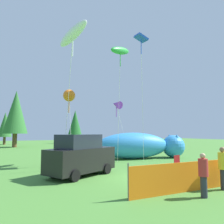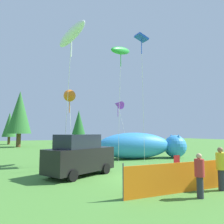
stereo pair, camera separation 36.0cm
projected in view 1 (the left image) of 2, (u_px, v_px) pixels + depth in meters
The scene contains 15 objects.
ground_plane at pixel (142, 177), 11.56m from camera, with size 120.00×120.00×0.00m, color #477F33.
parked_car at pixel (81, 156), 12.00m from camera, with size 4.35×3.35×2.25m.
folding_chair at pixel (179, 162), 13.52m from camera, with size 0.63×0.63×0.94m.
inflatable_cat at pixel (141, 147), 19.91m from camera, with size 8.58×3.61×2.35m.
safety_fence at pixel (206, 175), 9.21m from camera, with size 7.61×0.06×1.28m.
spectator_in_white_shirt at pixel (203, 173), 7.99m from camera, with size 0.35×0.35×1.60m.
spectator_in_yellow_shirt at pixel (223, 166), 9.08m from camera, with size 0.38×0.38×1.75m.
kite_orange_flower at pixel (69, 96), 16.46m from camera, with size 0.91×1.99×5.60m.
kite_purple_delta at pixel (116, 104), 22.57m from camera, with size 1.35×1.91×5.82m.
kite_white_ghost at pixel (73, 35), 12.34m from camera, with size 1.46×4.11×8.60m.
kite_green_fish at pixel (120, 51), 17.51m from camera, with size 2.68×2.04×9.55m.
kite_blue_box at pixel (141, 41), 16.91m from camera, with size 1.62×2.04×9.97m.
horizon_tree_east at pixel (75, 123), 48.84m from camera, with size 3.08×3.08×7.34m.
horizon_tree_west at pixel (16, 112), 35.47m from camera, with size 3.86×3.86×9.20m.
horizon_tree_mid at pixel (5, 125), 42.89m from camera, with size 2.66×2.66×6.36m.
Camera 1 is at (-6.52, -10.00, 2.35)m, focal length 35.00 mm.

